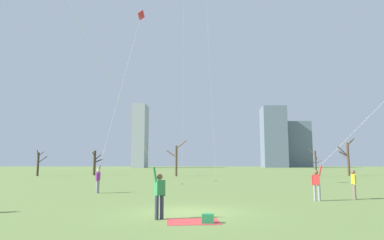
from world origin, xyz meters
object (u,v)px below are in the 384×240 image
kite_flyer_far_back_red (106,147)px  bystander_far_off_by_trees (354,183)px  bare_tree_far_right_edge (95,162)px  kite_flyer_midfield_center_white (121,118)px  picnic_spot (201,220)px  bare_tree_leftmost (176,159)px  bare_tree_left_of_center (38,163)px  bare_tree_right_of_center (348,157)px  bare_tree_center (315,162)px  distant_kite_low_near_trees_teal (184,5)px  distant_kite_drifting_right_orange (206,1)px  kite_flyer_midfield_left_blue (334,164)px

kite_flyer_far_back_red → bystander_far_off_by_trees: size_ratio=10.05×
kite_flyer_far_back_red → bare_tree_far_right_edge: bearing=108.7°
kite_flyer_midfield_center_white → picnic_spot: bearing=21.4°
bare_tree_leftmost → bare_tree_left_of_center: bearing=179.3°
bare_tree_right_of_center → bare_tree_center: (-5.91, -2.02, -0.94)m
distant_kite_low_near_trees_teal → picnic_spot: (1.56, -18.82, -17.07)m
distant_kite_low_near_trees_teal → bare_tree_left_of_center: distant_kite_low_near_trees_teal is taller
bare_tree_left_of_center → bare_tree_right_of_center: (49.34, 1.91, 0.97)m
bare_tree_left_of_center → bare_tree_center: size_ratio=0.93×
distant_kite_drifting_right_orange → picnic_spot: bearing=-91.6°
kite_flyer_midfield_left_blue → bare_tree_right_of_center: 40.21m
kite_flyer_midfield_center_white → bare_tree_left_of_center: size_ratio=3.55×
kite_flyer_midfield_center_white → bare_tree_left_of_center: 47.89m
kite_flyer_midfield_left_blue → bare_tree_far_right_edge: size_ratio=2.37×
kite_flyer_far_back_red → bare_tree_far_right_edge: (-10.90, 32.14, -0.93)m
kite_flyer_far_back_red → bare_tree_center: bearing=49.6°
kite_flyer_midfield_left_blue → picnic_spot: bearing=-138.3°
distant_kite_low_near_trees_teal → picnic_spot: bearing=-85.3°
kite_flyer_midfield_center_white → distant_kite_drifting_right_orange: bearing=84.0°
distant_kite_drifting_right_orange → picnic_spot: 40.39m
distant_kite_drifting_right_orange → kite_flyer_midfield_center_white: bearing=-96.0°
kite_flyer_midfield_left_blue → kite_flyer_far_back_red: bearing=157.3°
kite_flyer_midfield_center_white → kite_flyer_midfield_left_blue: kite_flyer_midfield_center_white is taller
distant_kite_drifting_right_orange → bare_tree_far_right_edge: distant_kite_drifting_right_orange is taller
distant_kite_low_near_trees_teal → bare_tree_leftmost: (-2.18, 21.89, -14.52)m
distant_kite_low_near_trees_teal → bare_tree_leftmost: distant_kite_low_near_trees_teal is taller
bare_tree_leftmost → bare_tree_center: size_ratio=1.28×
kite_flyer_midfield_left_blue → bare_tree_left_of_center: kite_flyer_midfield_left_blue is taller
bare_tree_center → bare_tree_far_right_edge: bearing=174.6°
picnic_spot → bare_tree_left_of_center: size_ratio=0.48×
picnic_spot → bare_tree_far_right_edge: 47.61m
kite_flyer_midfield_center_white → picnic_spot: (2.59, 1.01, -3.36)m
kite_flyer_far_back_red → kite_flyer_midfield_left_blue: bearing=-22.7°
kite_flyer_midfield_center_white → bare_tree_right_of_center: 51.17m
bare_tree_right_of_center → bare_tree_leftmost: (-27.47, -2.16, -0.40)m
bystander_far_off_by_trees → bare_tree_far_right_edge: bearing=125.5°
picnic_spot → distant_kite_drifting_right_orange: bearing=88.4°
kite_flyer_midfield_left_blue → distant_kite_drifting_right_orange: distant_kite_drifting_right_orange is taller
distant_kite_drifting_right_orange → bare_tree_right_of_center: (22.82, 10.58, -21.30)m
kite_flyer_midfield_center_white → kite_flyer_far_back_red: 13.70m
kite_flyer_midfield_left_blue → kite_flyer_far_back_red: size_ratio=0.60×
kite_flyer_far_back_red → bare_tree_left_of_center: bearing=123.2°
bare_tree_left_of_center → bare_tree_center: bearing=-0.2°
kite_flyer_midfield_left_blue → bystander_far_off_by_trees: 2.19m
kite_flyer_far_back_red → bystander_far_off_by_trees: (15.26, -4.56, -2.21)m
kite_flyer_midfield_center_white → kite_flyer_midfield_left_blue: bearing=37.1°
distant_kite_low_near_trees_teal → distant_kite_drifting_right_orange: (2.47, 13.47, 7.18)m
bare_tree_leftmost → kite_flyer_midfield_left_blue: bearing=-72.6°
distant_kite_drifting_right_orange → bare_tree_left_of_center: size_ratio=6.93×
bare_tree_left_of_center → kite_flyer_midfield_center_white: bearing=-61.3°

